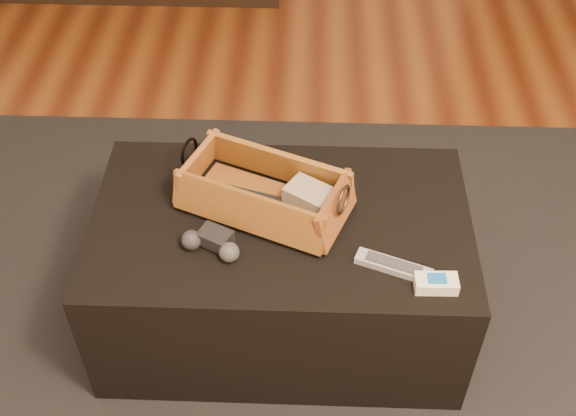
{
  "coord_description": "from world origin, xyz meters",
  "views": [
    {
      "loc": [
        0.05,
        -0.89,
        1.78
      ],
      "look_at": [
        0.01,
        0.41,
        0.49
      ],
      "focal_mm": 45.0,
      "sensor_mm": 36.0,
      "label": 1
    }
  ],
  "objects_px": {
    "ottoman": "(281,271)",
    "silver_remote": "(394,266)",
    "game_controller": "(212,243)",
    "tv_remote": "(254,201)",
    "cream_gadget": "(436,283)",
    "wicker_basket": "(264,193)"
  },
  "relations": [
    {
      "from": "cream_gadget",
      "to": "silver_remote",
      "type": "bearing_deg",
      "value": 149.49
    },
    {
      "from": "ottoman",
      "to": "wicker_basket",
      "type": "distance_m",
      "value": 0.27
    },
    {
      "from": "cream_gadget",
      "to": "wicker_basket",
      "type": "bearing_deg",
      "value": 148.48
    },
    {
      "from": "tv_remote",
      "to": "wicker_basket",
      "type": "relative_size",
      "value": 0.47
    },
    {
      "from": "ottoman",
      "to": "game_controller",
      "type": "relative_size",
      "value": 6.08
    },
    {
      "from": "silver_remote",
      "to": "ottoman",
      "type": "bearing_deg",
      "value": 150.38
    },
    {
      "from": "cream_gadget",
      "to": "tv_remote",
      "type": "bearing_deg",
      "value": 150.68
    },
    {
      "from": "ottoman",
      "to": "silver_remote",
      "type": "xyz_separation_m",
      "value": [
        0.28,
        -0.16,
        0.22
      ]
    },
    {
      "from": "game_controller",
      "to": "silver_remote",
      "type": "height_order",
      "value": "game_controller"
    },
    {
      "from": "tv_remote",
      "to": "game_controller",
      "type": "distance_m",
      "value": 0.18
    },
    {
      "from": "wicker_basket",
      "to": "cream_gadget",
      "type": "relative_size",
      "value": 4.72
    },
    {
      "from": "game_controller",
      "to": "cream_gadget",
      "type": "xyz_separation_m",
      "value": [
        0.54,
        -0.1,
        -0.01
      ]
    },
    {
      "from": "ottoman",
      "to": "game_controller",
      "type": "distance_m",
      "value": 0.31
    },
    {
      "from": "tv_remote",
      "to": "game_controller",
      "type": "bearing_deg",
      "value": -105.4
    },
    {
      "from": "silver_remote",
      "to": "wicker_basket",
      "type": "bearing_deg",
      "value": 148.19
    },
    {
      "from": "silver_remote",
      "to": "cream_gadget",
      "type": "distance_m",
      "value": 0.11
    },
    {
      "from": "ottoman",
      "to": "silver_remote",
      "type": "relative_size",
      "value": 5.19
    },
    {
      "from": "tv_remote",
      "to": "game_controller",
      "type": "relative_size",
      "value": 1.41
    },
    {
      "from": "game_controller",
      "to": "cream_gadget",
      "type": "bearing_deg",
      "value": -10.66
    },
    {
      "from": "tv_remote",
      "to": "wicker_basket",
      "type": "xyz_separation_m",
      "value": [
        0.03,
        0.01,
        0.02
      ]
    },
    {
      "from": "wicker_basket",
      "to": "silver_remote",
      "type": "xyz_separation_m",
      "value": [
        0.33,
        -0.2,
        -0.04
      ]
    },
    {
      "from": "cream_gadget",
      "to": "game_controller",
      "type": "bearing_deg",
      "value": 169.34
    }
  ]
}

